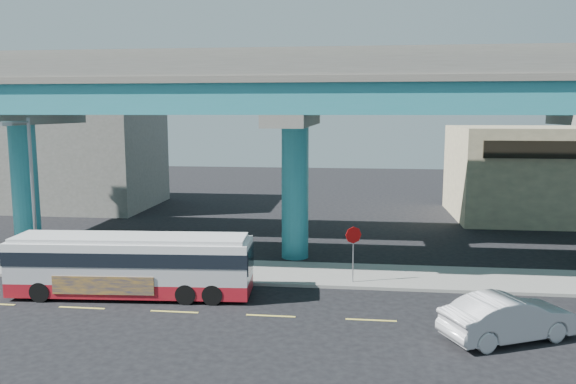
# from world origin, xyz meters

# --- Properties ---
(ground) EXTENTS (120.00, 120.00, 0.00)m
(ground) POSITION_xyz_m (0.00, 0.00, 0.00)
(ground) COLOR black
(ground) RESTS_ON ground
(sidewalk) EXTENTS (70.00, 4.00, 0.15)m
(sidewalk) POSITION_xyz_m (0.00, 5.50, 0.07)
(sidewalk) COLOR gray
(sidewalk) RESTS_ON ground
(lane_markings) EXTENTS (58.00, 0.12, 0.01)m
(lane_markings) POSITION_xyz_m (-0.00, -0.30, 0.01)
(lane_markings) COLOR #D8C64C
(lane_markings) RESTS_ON ground
(viaduct) EXTENTS (52.00, 12.40, 11.70)m
(viaduct) POSITION_xyz_m (-0.00, 9.11, 9.14)
(viaduct) COLOR teal
(viaduct) RESTS_ON ground
(building_beige) EXTENTS (14.00, 10.23, 7.00)m
(building_beige) POSITION_xyz_m (18.00, 22.98, 3.51)
(building_beige) COLOR #C0B289
(building_beige) RESTS_ON ground
(building_concrete) EXTENTS (12.00, 10.00, 9.00)m
(building_concrete) POSITION_xyz_m (-20.00, 24.00, 4.50)
(building_concrete) COLOR gray
(building_concrete) RESTS_ON ground
(transit_bus) EXTENTS (10.79, 3.00, 2.73)m
(transit_bus) POSITION_xyz_m (-6.49, 1.47, 1.50)
(transit_bus) COLOR maroon
(transit_bus) RESTS_ON ground
(sedan) EXTENTS (5.54, 6.30, 1.64)m
(sedan) POSITION_xyz_m (8.84, -1.61, 0.82)
(sedan) COLOR #B9B9BE
(sedan) RESTS_ON ground
(parked_car) EXTENTS (2.82, 4.12, 1.21)m
(parked_car) POSITION_xyz_m (-9.39, 5.62, 0.76)
(parked_car) COLOR #313036
(parked_car) RESTS_ON sidewalk
(street_lamp) EXTENTS (0.50, 2.51, 7.71)m
(street_lamp) POSITION_xyz_m (-12.48, 3.44, 5.16)
(street_lamp) COLOR gray
(street_lamp) RESTS_ON sidewalk
(stop_sign) EXTENTS (0.75, 0.36, 2.67)m
(stop_sign) POSITION_xyz_m (3.26, 4.18, 2.09)
(stop_sign) COLOR gray
(stop_sign) RESTS_ON sidewalk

